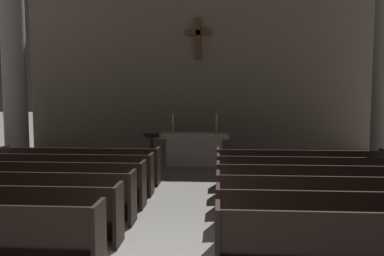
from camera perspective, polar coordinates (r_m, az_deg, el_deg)
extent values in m
cube|color=black|center=(5.39, -13.23, -15.24)|extent=(0.06, 0.50, 0.95)
cube|color=black|center=(6.30, -10.53, -12.17)|extent=(0.06, 0.50, 0.95)
cube|color=black|center=(7.93, -23.07, -9.24)|extent=(3.96, 0.40, 0.05)
cube|color=black|center=(7.67, -23.91, -7.64)|extent=(3.96, 0.05, 0.50)
cube|color=black|center=(8.14, -22.43, -10.48)|extent=(3.96, 0.04, 0.40)
cube|color=black|center=(7.23, -8.55, -9.86)|extent=(0.06, 0.50, 0.95)
cube|color=black|center=(8.80, -20.12, -7.73)|extent=(3.96, 0.40, 0.05)
cube|color=black|center=(8.54, -20.80, -6.25)|extent=(3.96, 0.05, 0.50)
cube|color=black|center=(9.01, -19.61, -8.88)|extent=(3.96, 0.04, 0.40)
cube|color=black|center=(8.17, -7.05, -8.07)|extent=(0.06, 0.50, 0.95)
cube|color=black|center=(9.69, -17.73, -6.47)|extent=(3.96, 0.40, 0.05)
cube|color=black|center=(9.43, -18.28, -5.10)|extent=(3.96, 0.05, 0.50)
cube|color=black|center=(9.90, -17.31, -7.55)|extent=(3.96, 0.04, 0.40)
cube|color=black|center=(9.12, -5.87, -6.65)|extent=(0.06, 0.50, 0.95)
cube|color=black|center=(10.60, -15.76, -5.43)|extent=(3.96, 0.40, 0.05)
cube|color=black|center=(10.35, -16.21, -4.15)|extent=(3.96, 0.05, 0.50)
cube|color=black|center=(10.81, -15.41, -6.43)|extent=(3.96, 0.04, 0.40)
cube|color=black|center=(10.08, -4.92, -5.50)|extent=(0.06, 0.50, 0.95)
cube|color=black|center=(11.40, -25.40, -4.74)|extent=(0.06, 0.50, 0.95)
cube|color=black|center=(5.59, 25.63, -15.43)|extent=(3.96, 0.40, 0.05)
cube|color=black|center=(5.18, 3.69, -16.00)|extent=(0.06, 0.50, 0.95)
cube|color=black|center=(6.47, 22.29, -12.47)|extent=(3.96, 0.40, 0.05)
cube|color=black|center=(6.19, 23.05, -10.65)|extent=(3.96, 0.05, 0.50)
cube|color=black|center=(6.70, 21.73, -13.86)|extent=(3.96, 0.04, 0.40)
cube|color=black|center=(6.11, 3.72, -12.63)|extent=(0.06, 0.50, 0.95)
cube|color=black|center=(7.38, 19.82, -10.20)|extent=(3.96, 0.40, 0.05)
cube|color=black|center=(7.10, 20.40, -8.53)|extent=(3.96, 0.05, 0.50)
cube|color=black|center=(7.60, 19.39, -11.49)|extent=(3.96, 0.04, 0.40)
cube|color=black|center=(7.06, 3.74, -10.16)|extent=(0.06, 0.50, 0.95)
cube|color=black|center=(8.30, 17.93, -8.42)|extent=(3.96, 0.40, 0.05)
cube|color=black|center=(8.03, 18.37, -6.89)|extent=(3.96, 0.05, 0.50)
cube|color=black|center=(8.53, 17.59, -9.61)|extent=(3.96, 0.04, 0.40)
cube|color=black|center=(8.03, 3.75, -8.28)|extent=(0.06, 0.50, 0.95)
cube|color=black|center=(9.25, 16.42, -7.00)|extent=(3.96, 0.40, 0.05)
cube|color=black|center=(8.98, 16.78, -5.58)|extent=(3.96, 0.05, 0.50)
cube|color=black|center=(9.47, 16.15, -8.10)|extent=(3.96, 0.04, 0.40)
cube|color=black|center=(8.99, 3.76, -6.81)|extent=(0.06, 0.50, 0.95)
cube|color=black|center=(10.20, 15.21, -5.83)|extent=(3.96, 0.40, 0.05)
cube|color=black|center=(9.93, 15.50, -4.52)|extent=(3.96, 0.05, 0.50)
cube|color=black|center=(10.41, 14.98, -6.86)|extent=(3.96, 0.04, 0.40)
cube|color=black|center=(9.97, 3.77, -5.62)|extent=(0.06, 0.50, 0.95)
cube|color=black|center=(10.75, 25.86, -5.34)|extent=(0.06, 0.50, 0.95)
cube|color=#9E998E|center=(14.23, -23.75, -4.31)|extent=(1.05, 1.05, 0.20)
cylinder|color=#9E998E|center=(14.09, -24.25, 9.05)|extent=(0.75, 0.75, 6.80)
cube|color=#9E998E|center=(13.59, 25.62, -4.81)|extent=(1.05, 1.05, 0.20)
cube|color=#BCB7AD|center=(12.77, 0.38, -3.37)|extent=(1.76, 0.72, 0.88)
cube|color=#BCB7AD|center=(12.70, 0.38, -1.14)|extent=(2.20, 0.90, 0.12)
cube|color=silver|center=(12.70, 0.38, -0.85)|extent=(2.09, 0.86, 0.01)
cylinder|color=#B79338|center=(12.76, -2.76, -0.75)|extent=(0.16, 0.16, 0.02)
cylinder|color=#B79338|center=(12.74, -2.76, -0.02)|extent=(0.07, 0.07, 0.35)
cylinder|color=silver|center=(12.71, -2.77, 1.42)|extent=(0.04, 0.04, 0.29)
cylinder|color=#B79338|center=(12.67, 3.54, -0.79)|extent=(0.16, 0.16, 0.02)
cylinder|color=#B79338|center=(12.66, 3.54, -0.06)|extent=(0.07, 0.07, 0.35)
cylinder|color=silver|center=(12.63, 3.55, 1.39)|extent=(0.04, 0.04, 0.29)
cube|color=gray|center=(15.05, 0.93, 11.08)|extent=(12.80, 0.25, 7.77)
cube|color=brown|center=(14.88, 0.89, 12.65)|extent=(0.18, 0.18, 1.51)
cube|color=brown|center=(14.91, 0.89, 13.52)|extent=(0.97, 0.18, 0.18)
cylinder|color=black|center=(11.80, -5.78, -6.18)|extent=(0.36, 0.36, 0.04)
cylinder|color=black|center=(11.71, -5.80, -3.76)|extent=(0.10, 0.10, 1.05)
cube|color=black|center=(11.64, -5.83, -1.06)|extent=(0.44, 0.31, 0.15)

